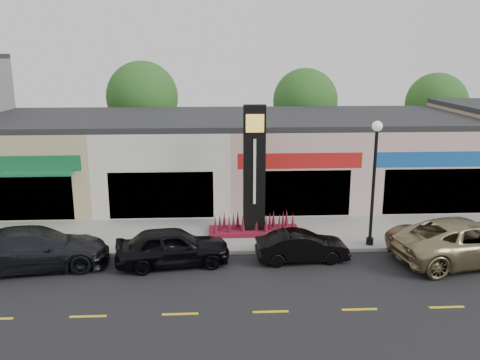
{
  "coord_description": "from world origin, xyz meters",
  "views": [
    {
      "loc": [
        1.19,
        -18.22,
        8.38
      ],
      "look_at": [
        2.34,
        4.0,
        2.78
      ],
      "focal_mm": 38.0,
      "sensor_mm": 36.0,
      "label": 1
    }
  ],
  "objects_px": {
    "car_gold_suv": "(468,241)",
    "car_black_conv": "(302,246)",
    "pylon_sign": "(254,189)",
    "car_dark_sedan": "(35,249)",
    "lamp_east_near": "(374,171)",
    "car_black_sedan": "(173,247)"
  },
  "relations": [
    {
      "from": "car_dark_sedan",
      "to": "car_black_conv",
      "type": "xyz_separation_m",
      "value": [
        10.72,
        0.19,
        -0.2
      ]
    },
    {
      "from": "car_dark_sedan",
      "to": "car_black_conv",
      "type": "height_order",
      "value": "car_dark_sedan"
    },
    {
      "from": "pylon_sign",
      "to": "car_gold_suv",
      "type": "relative_size",
      "value": 0.94
    },
    {
      "from": "car_black_sedan",
      "to": "car_gold_suv",
      "type": "bearing_deg",
      "value": -99.4
    },
    {
      "from": "car_dark_sedan",
      "to": "lamp_east_near",
      "type": "bearing_deg",
      "value": -92.79
    },
    {
      "from": "lamp_east_near",
      "to": "car_gold_suv",
      "type": "height_order",
      "value": "lamp_east_near"
    },
    {
      "from": "pylon_sign",
      "to": "car_gold_suv",
      "type": "distance_m",
      "value": 9.29
    },
    {
      "from": "pylon_sign",
      "to": "car_dark_sedan",
      "type": "xyz_separation_m",
      "value": [
        -8.96,
        -3.18,
        -1.45
      ]
    },
    {
      "from": "pylon_sign",
      "to": "car_dark_sedan",
      "type": "relative_size",
      "value": 1.05
    },
    {
      "from": "car_dark_sedan",
      "to": "car_black_sedan",
      "type": "height_order",
      "value": "car_dark_sedan"
    },
    {
      "from": "pylon_sign",
      "to": "car_black_conv",
      "type": "bearing_deg",
      "value": -59.49
    },
    {
      "from": "pylon_sign",
      "to": "car_dark_sedan",
      "type": "height_order",
      "value": "pylon_sign"
    },
    {
      "from": "lamp_east_near",
      "to": "car_gold_suv",
      "type": "distance_m",
      "value": 4.7
    },
    {
      "from": "car_gold_suv",
      "to": "car_black_conv",
      "type": "bearing_deg",
      "value": 77.09
    },
    {
      "from": "pylon_sign",
      "to": "car_gold_suv",
      "type": "xyz_separation_m",
      "value": [
        8.53,
        -3.39,
        -1.39
      ]
    },
    {
      "from": "car_black_conv",
      "to": "car_gold_suv",
      "type": "bearing_deg",
      "value": -97.28
    },
    {
      "from": "lamp_east_near",
      "to": "car_dark_sedan",
      "type": "relative_size",
      "value": 0.96
    },
    {
      "from": "pylon_sign",
      "to": "car_black_conv",
      "type": "height_order",
      "value": "pylon_sign"
    },
    {
      "from": "pylon_sign",
      "to": "car_dark_sedan",
      "type": "bearing_deg",
      "value": -160.47
    },
    {
      "from": "pylon_sign",
      "to": "car_black_sedan",
      "type": "xyz_separation_m",
      "value": [
        -3.53,
        -3.12,
        -1.5
      ]
    },
    {
      "from": "pylon_sign",
      "to": "car_black_conv",
      "type": "distance_m",
      "value": 3.84
    },
    {
      "from": "lamp_east_near",
      "to": "car_gold_suv",
      "type": "xyz_separation_m",
      "value": [
        3.53,
        -1.69,
        -2.59
      ]
    }
  ]
}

